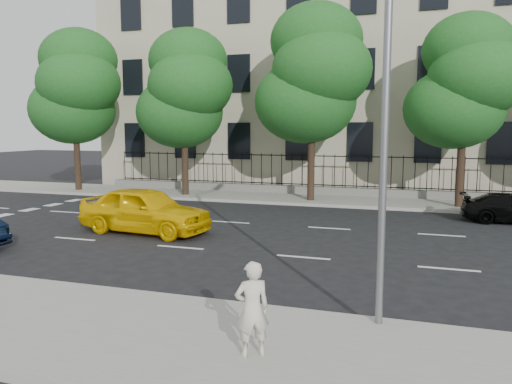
% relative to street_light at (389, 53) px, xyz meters
% --- Properties ---
extents(ground, '(120.00, 120.00, 0.00)m').
position_rel_street_light_xyz_m(ground, '(-2.50, 1.77, -5.15)').
color(ground, black).
rests_on(ground, ground).
extents(near_sidewalk, '(60.00, 4.00, 0.15)m').
position_rel_street_light_xyz_m(near_sidewalk, '(-2.50, -2.23, -5.07)').
color(near_sidewalk, gray).
rests_on(near_sidewalk, ground).
extents(far_sidewalk, '(60.00, 4.00, 0.15)m').
position_rel_street_light_xyz_m(far_sidewalk, '(-2.50, 15.77, -5.07)').
color(far_sidewalk, gray).
rests_on(far_sidewalk, ground).
extents(lane_markings, '(49.60, 4.62, 0.01)m').
position_rel_street_light_xyz_m(lane_markings, '(-2.50, 6.52, -5.14)').
color(lane_markings, silver).
rests_on(lane_markings, ground).
extents(masonry_building, '(34.60, 12.11, 18.50)m').
position_rel_street_light_xyz_m(masonry_building, '(-2.50, 24.72, 3.87)').
color(masonry_building, beige).
rests_on(masonry_building, ground).
extents(iron_fence, '(30.00, 0.50, 2.20)m').
position_rel_street_light_xyz_m(iron_fence, '(-2.50, 17.47, -4.50)').
color(iron_fence, slate).
rests_on(iron_fence, far_sidewalk).
extents(street_light, '(0.25, 3.32, 8.05)m').
position_rel_street_light_xyz_m(street_light, '(0.00, 0.00, 0.00)').
color(street_light, slate).
rests_on(street_light, near_sidewalk).
extents(tree_a, '(5.71, 5.31, 9.39)m').
position_rel_street_light_xyz_m(tree_a, '(-18.46, 15.13, 0.98)').
color(tree_a, '#382619').
rests_on(tree_a, far_sidewalk).
extents(tree_b, '(5.53, 5.12, 8.97)m').
position_rel_street_light_xyz_m(tree_b, '(-11.46, 15.13, 0.69)').
color(tree_b, '#382619').
rests_on(tree_b, far_sidewalk).
extents(tree_c, '(5.89, 5.50, 9.80)m').
position_rel_street_light_xyz_m(tree_c, '(-4.46, 15.13, 1.26)').
color(tree_c, '#382619').
rests_on(tree_c, far_sidewalk).
extents(tree_d, '(5.34, 4.94, 8.84)m').
position_rel_street_light_xyz_m(tree_d, '(2.54, 15.13, 0.69)').
color(tree_d, '#382619').
rests_on(tree_d, far_sidewalk).
extents(yellow_taxi, '(5.10, 2.50, 1.67)m').
position_rel_street_light_xyz_m(yellow_taxi, '(-8.73, 5.94, -4.31)').
color(yellow_taxi, '#F7C302').
rests_on(yellow_taxi, ground).
extents(woman_near, '(0.68, 0.63, 1.55)m').
position_rel_street_light_xyz_m(woman_near, '(-1.83, -2.54, -4.22)').
color(woman_near, beige).
rests_on(woman_near, near_sidewalk).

